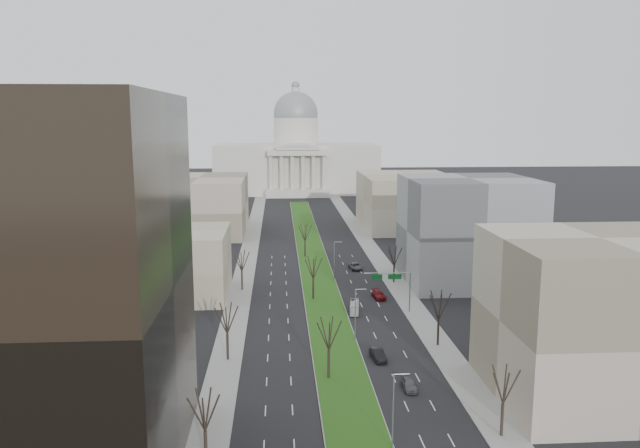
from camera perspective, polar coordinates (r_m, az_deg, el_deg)
name	(u,v)px	position (r m, az deg, el deg)	size (l,w,h in m)	color
ground	(312,257)	(169.75, -0.70, -3.02)	(600.00, 600.00, 0.00)	black
median	(313,257)	(168.75, -0.68, -3.06)	(8.00, 222.03, 0.20)	#999993
sidewalk_left	(243,282)	(145.48, -7.09, -5.25)	(5.00, 330.00, 0.15)	gray
sidewalk_right	(393,279)	(147.62, 6.66, -5.02)	(5.00, 330.00, 0.15)	gray
capitol	(296,160)	(315.73, -2.20, 5.90)	(80.00, 46.00, 55.00)	beige
building_glass_tower	(4,292)	(71.42, -26.92, -5.57)	(34.00, 30.00, 40.00)	black
building_beige_left	(166,263)	(135.98, -13.93, -3.52)	(26.00, 22.00, 14.00)	tan
building_tan_right	(594,318)	(91.89, 23.79, -7.91)	(26.00, 24.00, 22.00)	gray
building_grey_right	(468,230)	(146.12, 13.34, -0.58)	(28.00, 26.00, 24.00)	#595C5E
building_far_left	(200,205)	(208.90, -10.95, 1.73)	(30.00, 40.00, 18.00)	gray
building_far_right	(407,201)	(216.74, 7.92, 2.10)	(30.00, 40.00, 18.00)	tan
tree_left_near	(204,409)	(70.95, -10.52, -16.30)	(5.10, 5.10, 9.18)	black
tree_left_mid	(227,317)	(98.53, -8.52, -8.43)	(5.40, 5.40, 9.72)	black
tree_left_far	(242,260)	(137.04, -7.18, -3.27)	(5.28, 5.28, 9.50)	black
tree_right_near	(504,384)	(78.55, 16.47, -13.82)	(5.16, 5.16, 9.29)	black
tree_right_mid	(439,304)	(105.25, 10.83, -7.21)	(5.52, 5.52, 9.94)	black
tree_right_far	(394,255)	(143.18, 6.81, -2.82)	(5.04, 5.04, 9.07)	black
tree_median_a	(329,333)	(90.89, 0.81, -9.90)	(5.40, 5.40, 9.72)	black
tree_median_b	(313,267)	(129.17, -0.63, -3.93)	(5.40, 5.40, 9.72)	black
tree_median_c	(305,232)	(168.25, -1.39, -0.70)	(5.40, 5.40, 9.72)	black
streetlamp_median_a	(394,410)	(74.17, 6.74, -16.53)	(1.90, 0.20, 9.16)	gray
streetlamp_median_b	(356,314)	(106.29, 3.28, -8.21)	(1.90, 0.20, 9.16)	gray
streetlamp_median_c	(334,260)	(144.64, 1.33, -3.33)	(1.90, 0.20, 9.16)	gray
mast_arm_signs	(396,282)	(121.64, 6.98, -5.30)	(9.12, 0.24, 8.09)	gray
car_grey_near	(409,384)	(90.78, 8.15, -14.26)	(1.84, 4.57, 1.56)	#4C5054
car_black	(378,354)	(100.23, 5.32, -11.80)	(1.74, 4.98, 1.64)	black
car_red	(379,295)	(132.05, 5.39, -6.45)	(2.22, 5.46, 1.59)	maroon
car_grey_far	(355,266)	(156.15, 3.23, -3.87)	(2.60, 5.65, 1.57)	#4B4F52
box_van	(354,307)	(122.68, 3.16, -7.60)	(1.66, 7.09, 1.97)	silver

